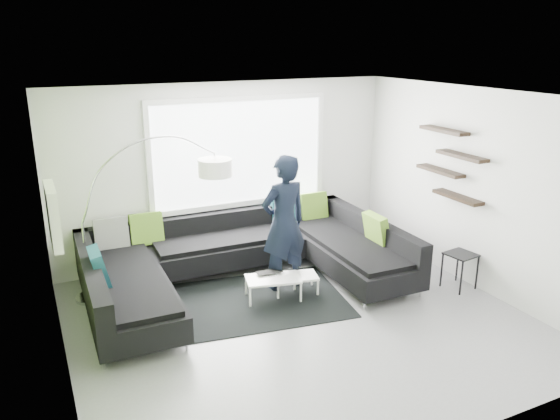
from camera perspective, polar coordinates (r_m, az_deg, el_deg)
The scene contains 9 objects.
ground at distance 7.06m, azimuth 2.06°, elevation -11.46°, with size 5.50×5.50×0.00m, color gray.
room_shell at distance 6.58m, azimuth 1.69°, elevation 3.34°, with size 5.54×5.04×2.82m.
sectional_sofa at distance 7.72m, azimuth -3.59°, elevation -5.47°, with size 4.39×2.77×0.93m.
rug at distance 7.54m, azimuth -2.48°, elevation -9.43°, with size 2.34×1.70×0.01m, color black.
coffee_table at distance 7.62m, azimuth 0.47°, elevation -7.88°, with size 0.95×0.55×0.31m, color silver.
arc_lamp at distance 7.62m, azimuth -19.96°, elevation -1.32°, with size 2.07×0.85×2.20m, color silver, non-canonical shape.
side_table at distance 8.21m, azimuth 18.23°, elevation -6.05°, with size 0.38×0.38×0.52m, color black.
person at distance 7.56m, azimuth 0.41°, elevation -1.40°, with size 0.76×0.55×1.94m, color black.
laptop at distance 7.55m, azimuth -0.98°, elevation -6.71°, with size 0.39×0.27×0.03m, color black.
Camera 1 is at (-2.89, -5.47, 3.41)m, focal length 35.00 mm.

